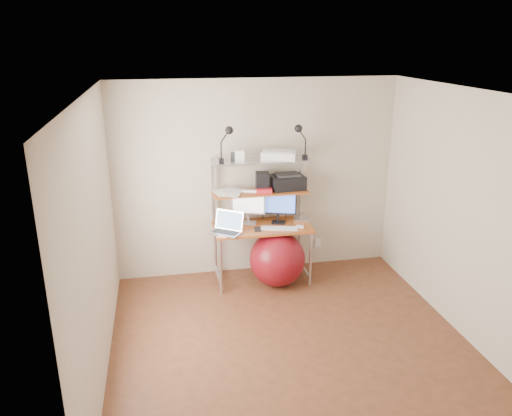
{
  "coord_description": "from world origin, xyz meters",
  "views": [
    {
      "loc": [
        -1.19,
        -4.21,
        2.96
      ],
      "look_at": [
        -0.13,
        1.15,
        1.08
      ],
      "focal_mm": 35.0,
      "sensor_mm": 36.0,
      "label": 1
    }
  ],
  "objects_px": {
    "monitor_silver": "(248,204)",
    "monitor_black": "(278,205)",
    "laptop": "(228,228)",
    "printer": "(288,182)",
    "exercise_ball": "(277,259)"
  },
  "relations": [
    {
      "from": "monitor_silver",
      "to": "monitor_black",
      "type": "relative_size",
      "value": 1.03
    },
    {
      "from": "monitor_black",
      "to": "laptop",
      "type": "height_order",
      "value": "monitor_black"
    },
    {
      "from": "monitor_black",
      "to": "printer",
      "type": "height_order",
      "value": "printer"
    },
    {
      "from": "monitor_silver",
      "to": "laptop",
      "type": "xyz_separation_m",
      "value": [
        -0.3,
        -0.25,
        -0.2
      ]
    },
    {
      "from": "monitor_silver",
      "to": "monitor_black",
      "type": "distance_m",
      "value": 0.38
    },
    {
      "from": "monitor_silver",
      "to": "exercise_ball",
      "type": "xyz_separation_m",
      "value": [
        0.31,
        -0.29,
        -0.65
      ]
    },
    {
      "from": "laptop",
      "to": "exercise_ball",
      "type": "bearing_deg",
      "value": 31.25
    },
    {
      "from": "monitor_silver",
      "to": "laptop",
      "type": "height_order",
      "value": "monitor_silver"
    },
    {
      "from": "laptop",
      "to": "printer",
      "type": "relative_size",
      "value": 1.07
    },
    {
      "from": "printer",
      "to": "exercise_ball",
      "type": "distance_m",
      "value": 0.97
    },
    {
      "from": "monitor_silver",
      "to": "exercise_ball",
      "type": "bearing_deg",
      "value": -27.04
    },
    {
      "from": "printer",
      "to": "monitor_silver",
      "type": "bearing_deg",
      "value": 179.74
    },
    {
      "from": "monitor_black",
      "to": "laptop",
      "type": "bearing_deg",
      "value": -145.67
    },
    {
      "from": "laptop",
      "to": "exercise_ball",
      "type": "height_order",
      "value": "laptop"
    },
    {
      "from": "printer",
      "to": "laptop",
      "type": "bearing_deg",
      "value": -164.36
    }
  ]
}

